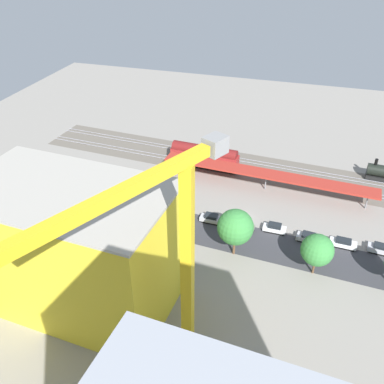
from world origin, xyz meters
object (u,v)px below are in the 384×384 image
Objects in this scene: parked_car_2 at (343,243)px; parked_car_6 at (211,219)px; platform_canopy_near at (267,174)px; traffic_light at (146,188)px; parked_car_1 at (380,249)px; box_truck_1 at (105,235)px; parked_car_4 at (275,228)px; parked_car_5 at (243,226)px; construction_building at (74,249)px; freight_coach_far at (204,156)px; street_tree_2 at (235,227)px; box_truck_0 at (80,223)px; tower_crane at (167,257)px; parked_car_3 at (308,238)px; street_tree_0 at (317,250)px.

parked_car_2 is 1.09× the size of parked_car_6.
traffic_light is at bearing 32.29° from platform_canopy_near.
box_truck_1 is at bearing 13.81° from parked_car_1.
parked_car_4 is 6.01m from parked_car_5.
parked_car_4 is at bearing -132.60° from construction_building.
street_tree_2 is (-13.57, 29.12, 2.95)m from freight_coach_far.
platform_canopy_near is 5.16× the size of street_tree_2.
freight_coach_far is 1.73× the size of box_truck_0.
freight_coach_far is 1.68× the size of box_truck_1.
box_truck_1 is at bearing 162.39° from box_truck_0.
parked_car_2 is 1.09× the size of parked_car_5.
street_tree_2 is (-3.20, -24.52, -13.14)m from tower_crane.
parked_car_2 is (6.39, 0.17, -0.07)m from parked_car_1.
parked_car_6 is at bearing 175.59° from traffic_light.
parked_car_2 is at bearing -124.18° from tower_crane.
parked_car_1 is 24.91m from parked_car_5.
tower_crane is 28.01m from street_tree_2.
parked_car_2 is 6.20m from parked_car_3.
street_tree_2 is (6.13, 8.54, 5.17)m from parked_car_4.
parked_car_4 is 37.34m from box_truck_0.
parked_car_5 is at bearing -0.39° from parked_car_3.
parked_car_4 is 38.22m from construction_building.
parked_car_2 is at bearing 178.05° from traffic_light.
parked_car_5 is (1.89, 15.79, -3.14)m from platform_canopy_near.
platform_canopy_near reaches higher than parked_car_4.
street_tree_2 is 22.35m from traffic_light.
tower_crane is at bearing 139.55° from box_truck_0.
box_truck_0 is 14.79m from traffic_light.
tower_crane is at bearing 160.82° from construction_building.
tower_crane is at bearing 117.06° from traffic_light.
parked_car_1 is 0.45× the size of box_truck_1.
street_tree_2 reaches higher than parked_car_3.
parked_car_5 is 26.20m from box_truck_1.
street_tree_0 is at bearing 163.68° from traffic_light.
box_truck_1 is 13.73m from traffic_light.
box_truck_0 is (29.91, 9.46, 0.89)m from parked_car_5.
parked_car_5 is at bearing 0.77° from parked_car_2.
street_tree_2 is at bearing -3.84° from street_tree_0.
parked_car_4 is 12.96m from street_tree_0.
tower_crane is (-3.06, 32.54, 18.31)m from parked_car_6.
street_tree_0 is (-43.59, -1.00, 3.39)m from box_truck_0.
parked_car_6 is 22.46m from street_tree_0.
box_truck_1 reaches higher than parked_car_5.
box_truck_0 is at bearing 3.73° from street_tree_2.
parked_car_3 is at bearing 2.31° from parked_car_1.
street_tree_0 is at bearing 132.42° from freight_coach_far.
traffic_light is at bearing -1.46° from parked_car_1.
parked_car_1 is at bearing -162.45° from street_tree_2.
platform_canopy_near is 19.25m from parked_car_3.
parked_car_4 is (-19.70, 20.58, -2.22)m from freight_coach_far.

